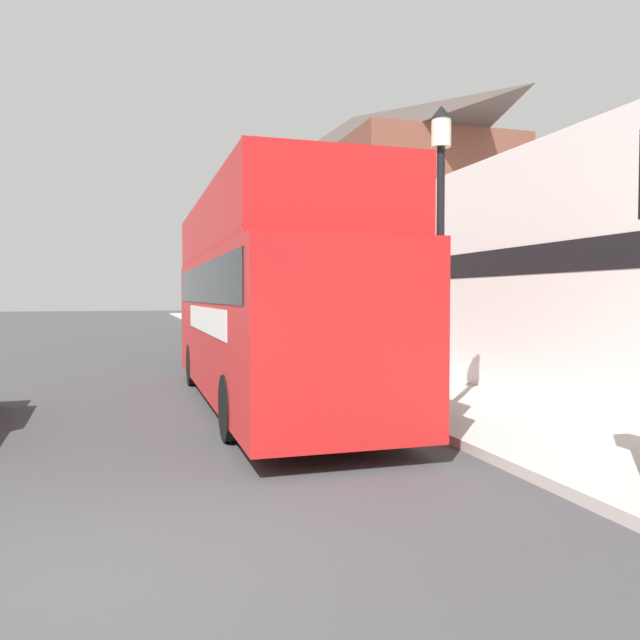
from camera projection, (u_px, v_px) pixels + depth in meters
ground_plane at (126, 350)px, 24.71m from camera, size 144.00×144.00×0.00m
sidewalk at (291, 350)px, 23.57m from camera, size 2.96×108.00×0.14m
pub_white_frontage at (626, 277)px, 13.47m from camera, size 6.01×13.41×5.03m
brick_terrace_rear at (353, 229)px, 30.08m from camera, size 6.00×20.12×10.73m
tour_bus at (266, 311)px, 12.15m from camera, size 2.53×9.98×3.97m
parked_car_ahead_of_bus at (234, 339)px, 20.12m from camera, size 1.96×4.21×1.55m
lamp_post_nearest at (441, 205)px, 10.16m from camera, size 0.35×0.35×5.06m
lamp_post_second at (304, 244)px, 18.04m from camera, size 0.35×0.35×5.12m
lamp_post_third at (252, 269)px, 25.95m from camera, size 0.35×0.35×4.51m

